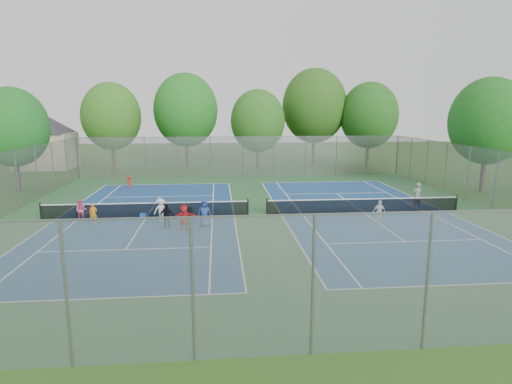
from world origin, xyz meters
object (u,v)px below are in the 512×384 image
(net_left, at_px, (146,210))
(ball_crate, at_px, (143,216))
(ball_hopper, at_px, (190,211))
(net_right, at_px, (363,206))
(instructor, at_px, (417,196))

(net_left, height_order, ball_crate, net_left)
(ball_hopper, bearing_deg, net_left, -175.16)
(net_right, relative_size, instructor, 7.22)
(instructor, bearing_deg, ball_hopper, -7.89)
(ball_crate, xyz_separation_m, ball_hopper, (2.88, 0.46, 0.14))
(net_right, bearing_deg, instructor, 11.40)
(instructor, bearing_deg, net_right, 1.35)
(ball_hopper, distance_m, instructor, 15.33)
(ball_crate, height_order, ball_hopper, ball_hopper)
(ball_hopper, bearing_deg, ball_crate, -170.99)
(net_left, xyz_separation_m, ball_hopper, (2.70, 0.23, -0.17))
(ball_crate, xyz_separation_m, instructor, (18.19, 1.04, 0.74))
(net_right, bearing_deg, ball_hopper, 178.84)
(ball_crate, bearing_deg, net_left, 52.20)
(net_left, relative_size, ball_crate, 36.43)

